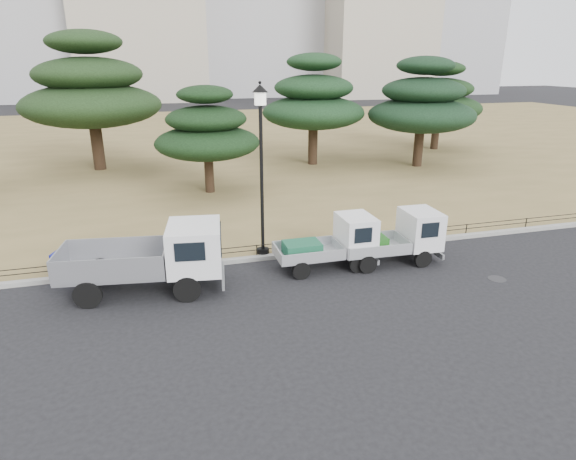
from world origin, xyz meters
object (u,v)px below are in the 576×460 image
object	(u,v)px
truck_large	(152,256)
truck_kei_rear	(397,237)
street_lamp	(261,143)
tarp_pile	(80,258)
truck_kei_front	(333,243)

from	to	relation	value
truck_large	truck_kei_rear	world-z (taller)	truck_large
truck_large	street_lamp	size ratio (longest dim) A/B	0.85
street_lamp	tarp_pile	xyz separation A→B (m)	(-6.45, 0.27, -3.74)
truck_large	truck_kei_front	world-z (taller)	truck_large
truck_kei_rear	street_lamp	bearing A→B (deg)	160.63
truck_kei_front	truck_kei_rear	world-z (taller)	truck_kei_rear
truck_kei_rear	tarp_pile	distance (m)	11.26
truck_kei_rear	tarp_pile	bearing A→B (deg)	171.20
truck_kei_rear	truck_large	bearing A→B (deg)	-177.79
truck_kei_rear	street_lamp	distance (m)	5.97
truck_large	street_lamp	distance (m)	5.36
truck_kei_front	truck_kei_rear	bearing A→B (deg)	-3.65
truck_kei_front	tarp_pile	world-z (taller)	truck_kei_front
truck_kei_rear	tarp_pile	world-z (taller)	truck_kei_rear
truck_large	street_lamp	bearing A→B (deg)	32.65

